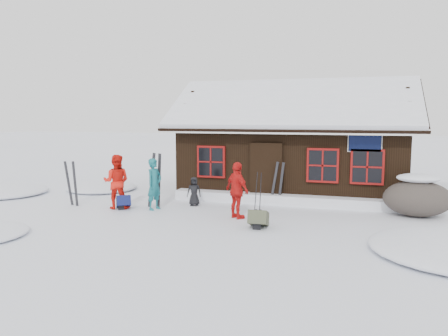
{
  "coord_description": "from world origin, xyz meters",
  "views": [
    {
      "loc": [
        3.98,
        -12.2,
        2.96
      ],
      "look_at": [
        -0.22,
        1.17,
        1.3
      ],
      "focal_mm": 35.0,
      "sensor_mm": 36.0,
      "label": 1
    }
  ],
  "objects_px": {
    "skier_orange_right": "(237,190)",
    "skier_crouched": "(194,191)",
    "ski_pair_left": "(155,181)",
    "backpack_blue": "(124,204)",
    "skier_teal": "(154,184)",
    "boulder": "(417,197)",
    "backpack_olive": "(258,221)",
    "skier_orange_left": "(116,182)",
    "ski_poles": "(258,193)"
  },
  "relations": [
    {
      "from": "ski_pair_left",
      "to": "backpack_olive",
      "type": "bearing_deg",
      "value": -9.64
    },
    {
      "from": "backpack_olive",
      "to": "ski_pair_left",
      "type": "bearing_deg",
      "value": 152.81
    },
    {
      "from": "ski_pair_left",
      "to": "ski_poles",
      "type": "height_order",
      "value": "ski_pair_left"
    },
    {
      "from": "ski_pair_left",
      "to": "skier_orange_left",
      "type": "bearing_deg",
      "value": -141.4
    },
    {
      "from": "ski_pair_left",
      "to": "backpack_blue",
      "type": "bearing_deg",
      "value": -137.4
    },
    {
      "from": "ski_poles",
      "to": "skier_orange_right",
      "type": "bearing_deg",
      "value": -112.92
    },
    {
      "from": "ski_poles",
      "to": "backpack_blue",
      "type": "height_order",
      "value": "ski_poles"
    },
    {
      "from": "backpack_olive",
      "to": "skier_orange_right",
      "type": "bearing_deg",
      "value": 129.12
    },
    {
      "from": "skier_orange_right",
      "to": "backpack_blue",
      "type": "relative_size",
      "value": 2.83
    },
    {
      "from": "boulder",
      "to": "skier_orange_right",
      "type": "bearing_deg",
      "value": -159.6
    },
    {
      "from": "ski_poles",
      "to": "backpack_blue",
      "type": "xyz_separation_m",
      "value": [
        -4.27,
        -0.76,
        -0.45
      ]
    },
    {
      "from": "skier_crouched",
      "to": "ski_poles",
      "type": "distance_m",
      "value": 2.31
    },
    {
      "from": "skier_teal",
      "to": "boulder",
      "type": "xyz_separation_m",
      "value": [
        7.88,
        1.48,
        -0.24
      ]
    },
    {
      "from": "ski_poles",
      "to": "skier_teal",
      "type": "bearing_deg",
      "value": -170.16
    },
    {
      "from": "skier_teal",
      "to": "backpack_olive",
      "type": "height_order",
      "value": "skier_teal"
    },
    {
      "from": "skier_orange_left",
      "to": "backpack_olive",
      "type": "xyz_separation_m",
      "value": [
        4.92,
        -1.05,
        -0.7
      ]
    },
    {
      "from": "backpack_blue",
      "to": "backpack_olive",
      "type": "relative_size",
      "value": 0.89
    },
    {
      "from": "skier_teal",
      "to": "backpack_olive",
      "type": "relative_size",
      "value": 2.5
    },
    {
      "from": "skier_orange_right",
      "to": "backpack_blue",
      "type": "height_order",
      "value": "skier_orange_right"
    },
    {
      "from": "backpack_blue",
      "to": "backpack_olive",
      "type": "height_order",
      "value": "backpack_olive"
    },
    {
      "from": "backpack_blue",
      "to": "ski_poles",
      "type": "bearing_deg",
      "value": -23.36
    },
    {
      "from": "boulder",
      "to": "backpack_olive",
      "type": "relative_size",
      "value": 2.98
    },
    {
      "from": "skier_crouched",
      "to": "backpack_blue",
      "type": "distance_m",
      "value": 2.32
    },
    {
      "from": "ski_pair_left",
      "to": "skier_orange_right",
      "type": "bearing_deg",
      "value": -0.45
    },
    {
      "from": "skier_orange_right",
      "to": "skier_crouched",
      "type": "bearing_deg",
      "value": 2.07
    },
    {
      "from": "ski_pair_left",
      "to": "backpack_olive",
      "type": "xyz_separation_m",
      "value": [
        3.81,
        -1.58,
        -0.69
      ]
    },
    {
      "from": "skier_crouched",
      "to": "ski_poles",
      "type": "xyz_separation_m",
      "value": [
        2.27,
        -0.38,
        0.13
      ]
    },
    {
      "from": "ski_poles",
      "to": "skier_crouched",
      "type": "bearing_deg",
      "value": 170.51
    },
    {
      "from": "skier_crouched",
      "to": "backpack_blue",
      "type": "relative_size",
      "value": 1.65
    },
    {
      "from": "skier_orange_right",
      "to": "skier_crouched",
      "type": "relative_size",
      "value": 1.72
    },
    {
      "from": "skier_teal",
      "to": "skier_orange_left",
      "type": "relative_size",
      "value": 0.94
    },
    {
      "from": "skier_teal",
      "to": "boulder",
      "type": "relative_size",
      "value": 0.84
    },
    {
      "from": "skier_teal",
      "to": "skier_orange_right",
      "type": "relative_size",
      "value": 0.99
    },
    {
      "from": "skier_teal",
      "to": "skier_orange_left",
      "type": "distance_m",
      "value": 1.26
    },
    {
      "from": "skier_crouched",
      "to": "backpack_olive",
      "type": "height_order",
      "value": "skier_crouched"
    },
    {
      "from": "skier_crouched",
      "to": "ski_pair_left",
      "type": "bearing_deg",
      "value": -160.7
    },
    {
      "from": "ski_pair_left",
      "to": "backpack_olive",
      "type": "relative_size",
      "value": 2.81
    },
    {
      "from": "skier_orange_right",
      "to": "skier_orange_left",
      "type": "bearing_deg",
      "value": 35.27
    },
    {
      "from": "backpack_olive",
      "to": "ski_poles",
      "type": "bearing_deg",
      "value": 98.7
    },
    {
      "from": "skier_crouched",
      "to": "backpack_olive",
      "type": "relative_size",
      "value": 1.47
    },
    {
      "from": "ski_poles",
      "to": "backpack_blue",
      "type": "distance_m",
      "value": 4.36
    },
    {
      "from": "skier_orange_left",
      "to": "ski_poles",
      "type": "bearing_deg",
      "value": 171.34
    },
    {
      "from": "ski_pair_left",
      "to": "backpack_blue",
      "type": "height_order",
      "value": "ski_pair_left"
    },
    {
      "from": "skier_orange_left",
      "to": "boulder",
      "type": "xyz_separation_m",
      "value": [
        9.12,
        1.7,
        -0.3
      ]
    },
    {
      "from": "skier_teal",
      "to": "backpack_olive",
      "type": "bearing_deg",
      "value": -95.44
    },
    {
      "from": "boulder",
      "to": "backpack_blue",
      "type": "height_order",
      "value": "boulder"
    },
    {
      "from": "skier_orange_right",
      "to": "ski_pair_left",
      "type": "height_order",
      "value": "ski_pair_left"
    },
    {
      "from": "skier_teal",
      "to": "boulder",
      "type": "bearing_deg",
      "value": -65.82
    },
    {
      "from": "skier_orange_left",
      "to": "backpack_olive",
      "type": "height_order",
      "value": "skier_orange_left"
    },
    {
      "from": "skier_orange_right",
      "to": "backpack_olive",
      "type": "bearing_deg",
      "value": 171.41
    }
  ]
}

